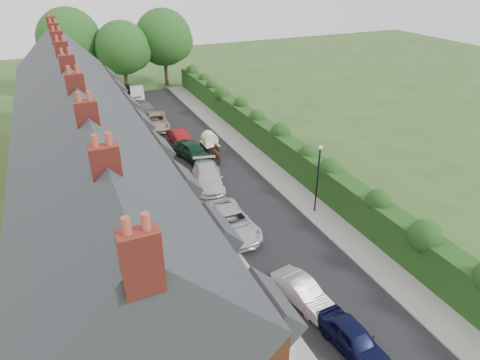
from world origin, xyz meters
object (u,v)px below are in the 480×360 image
object	(u,v)px
car_black	(129,90)
car_grey	(144,109)
horse_cart	(210,142)
car_beige	(156,121)
horse	(218,154)
car_green	(193,151)
lamppost	(318,171)
car_red	(181,138)
car_silver_b	(231,222)
car_navy	(354,339)
car_white	(208,178)
car_silver_a	(302,292)

from	to	relation	value
car_black	car_grey	bearing A→B (deg)	-94.16
car_black	horse_cart	distance (m)	22.26
car_beige	horse	xyz separation A→B (m)	(2.83, -10.75, 0.02)
car_green	car_grey	world-z (taller)	car_green
car_green	lamppost	bearing A→B (deg)	-80.41
car_beige	car_red	bearing A→B (deg)	-72.50
lamppost	car_silver_b	size ratio (longest dim) A/B	0.93
car_beige	car_silver_b	bearing A→B (deg)	-84.14
lamppost	car_black	world-z (taller)	lamppost
car_navy	horse	world-z (taller)	horse
car_red	horse_cart	world-z (taller)	horse_cart
horse	car_grey	bearing A→B (deg)	-79.79
car_white	car_beige	xyz separation A→B (m)	(-0.46, 14.76, -0.05)
car_navy	car_grey	distance (m)	36.95
lamppost	car_grey	distance (m)	26.84
car_red	horse	xyz separation A→B (m)	(1.78, -5.28, 0.08)
car_silver_b	lamppost	bearing A→B (deg)	-2.35
car_navy	car_white	size ratio (longest dim) A/B	0.72
car_white	horse	xyz separation A→B (m)	(2.37, 4.01, -0.03)
car_green	car_silver_b	bearing A→B (deg)	-109.26
car_navy	car_silver_a	bearing A→B (deg)	93.99
car_white	horse	world-z (taller)	car_white
car_silver_a	horse_cart	world-z (taller)	horse_cart
car_silver_a	car_silver_b	world-z (taller)	car_silver_b
car_green	car_red	world-z (taller)	car_green
car_black	car_silver_b	bearing A→B (deg)	-94.16
car_green	horse	bearing A→B (deg)	-54.74
car_red	car_navy	bearing A→B (deg)	-94.55
lamppost	car_beige	xyz separation A→B (m)	(-6.12, 21.36, -2.56)
car_red	car_green	bearing A→B (deg)	-94.75
car_white	horse_cart	world-z (taller)	horse_cart
car_green	horse	xyz separation A→B (m)	(1.78, -1.59, -0.02)
car_navy	car_red	bearing A→B (deg)	86.21
car_red	car_beige	bearing A→B (deg)	96.18
car_beige	horse_cart	xyz separation A→B (m)	(2.83, -8.79, 0.49)
lamppost	car_black	bearing A→B (deg)	100.48
lamppost	horse_cart	bearing A→B (deg)	104.67
car_grey	horse	size ratio (longest dim) A/B	2.92
car_navy	car_silver_b	world-z (taller)	car_silver_b
car_silver_b	car_grey	bearing A→B (deg)	88.80
car_green	car_beige	world-z (taller)	car_green
car_navy	horse_cart	world-z (taller)	horse_cart
car_beige	car_white	bearing A→B (deg)	-81.59
car_navy	car_beige	bearing A→B (deg)	88.05
horse	horse_cart	xyz separation A→B (m)	(-0.00, 1.96, 0.47)
car_white	car_silver_b	bearing A→B (deg)	-83.04
lamppost	car_red	size ratio (longest dim) A/B	1.25
car_red	horse	bearing A→B (deg)	-76.10
horse	horse_cart	world-z (taller)	horse_cart
car_silver_a	car_grey	xyz separation A→B (m)	(-0.89, 33.29, 0.13)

